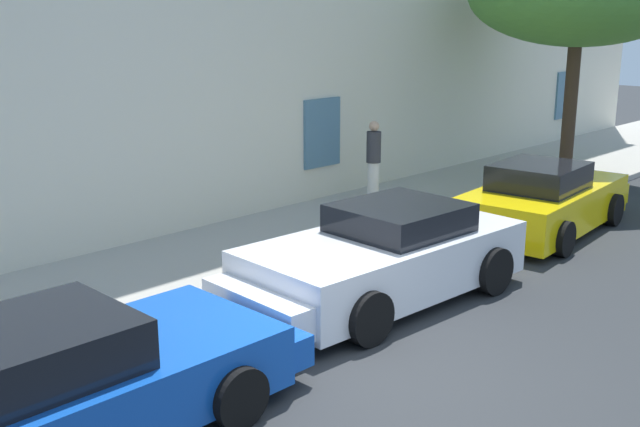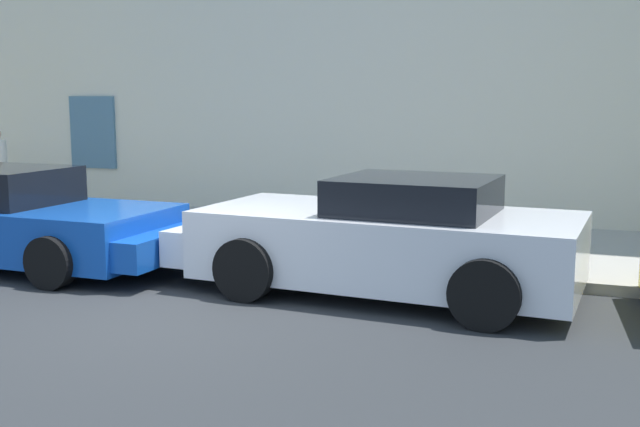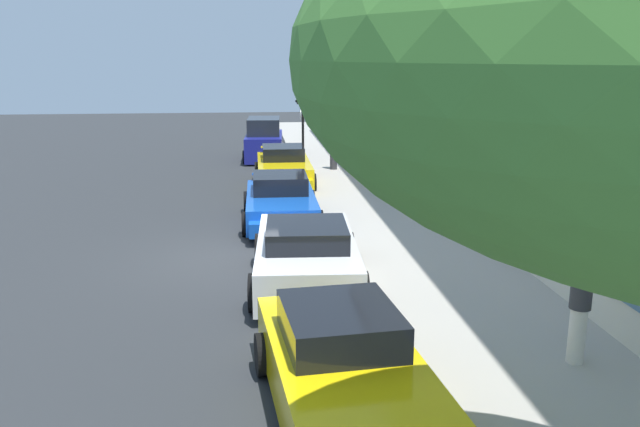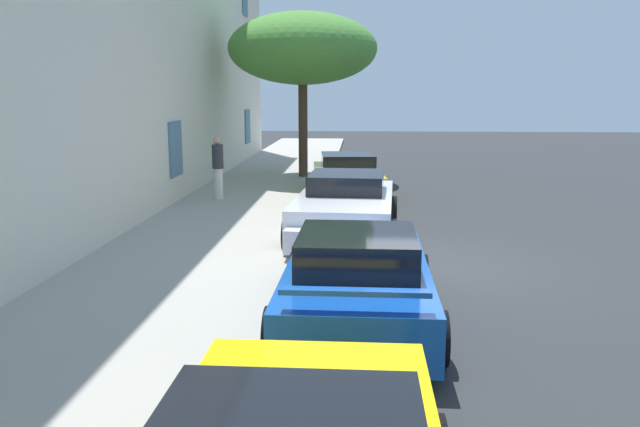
{
  "view_description": "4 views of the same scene",
  "coord_description": "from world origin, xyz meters",
  "px_view_note": "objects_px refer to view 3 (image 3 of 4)",
  "views": [
    {
      "loc": [
        -6.32,
        -5.04,
        4.09
      ],
      "look_at": [
        0.87,
        1.87,
        1.5
      ],
      "focal_mm": 42.77,
      "sensor_mm": 36.0,
      "label": 1
    },
    {
      "loc": [
        4.36,
        -6.75,
        2.28
      ],
      "look_at": [
        1.13,
        1.87,
        0.88
      ],
      "focal_mm": 42.24,
      "sensor_mm": 36.0,
      "label": 2
    },
    {
      "loc": [
        14.56,
        0.62,
        4.63
      ],
      "look_at": [
        -1.74,
        2.38,
        0.58
      ],
      "focal_mm": 35.94,
      "sensor_mm": 36.0,
      "label": 3
    },
    {
      "loc": [
        -11.51,
        1.4,
        3.15
      ],
      "look_at": [
        0.88,
        2.17,
        0.77
      ],
      "focal_mm": 35.86,
      "sensor_mm": 36.0,
      "label": 4
    }
  ],
  "objects_px": {
    "sportscar_tail_end": "(348,379)",
    "traffic_light": "(301,111)",
    "sportscar_red_lead": "(284,170)",
    "sportscar_white_middle": "(306,253)",
    "pedestrian_strolling": "(376,166)",
    "hatchback_parked": "(264,141)",
    "pedestrian_bystander": "(334,148)",
    "sportscar_yellow_flank": "(281,204)",
    "pedestrian_admiring": "(580,305)"
  },
  "relations": [
    {
      "from": "sportscar_white_middle",
      "to": "traffic_light",
      "type": "bearing_deg",
      "value": 175.9
    },
    {
      "from": "sportscar_yellow_flank",
      "to": "pedestrian_bystander",
      "type": "distance_m",
      "value": 8.36
    },
    {
      "from": "sportscar_red_lead",
      "to": "sportscar_white_middle",
      "type": "bearing_deg",
      "value": -0.39
    },
    {
      "from": "hatchback_parked",
      "to": "pedestrian_bystander",
      "type": "bearing_deg",
      "value": 36.41
    },
    {
      "from": "sportscar_yellow_flank",
      "to": "pedestrian_strolling",
      "type": "bearing_deg",
      "value": 137.86
    },
    {
      "from": "hatchback_parked",
      "to": "traffic_light",
      "type": "relative_size",
      "value": 1.16
    },
    {
      "from": "sportscar_tail_end",
      "to": "sportscar_red_lead",
      "type": "bearing_deg",
      "value": -179.95
    },
    {
      "from": "sportscar_tail_end",
      "to": "pedestrian_strolling",
      "type": "bearing_deg",
      "value": 167.5
    },
    {
      "from": "traffic_light",
      "to": "pedestrian_admiring",
      "type": "xyz_separation_m",
      "value": [
        17.77,
        2.72,
        -1.38
      ]
    },
    {
      "from": "sportscar_yellow_flank",
      "to": "pedestrian_admiring",
      "type": "relative_size",
      "value": 2.61
    },
    {
      "from": "hatchback_parked",
      "to": "pedestrian_bystander",
      "type": "height_order",
      "value": "hatchback_parked"
    },
    {
      "from": "sportscar_red_lead",
      "to": "hatchback_parked",
      "type": "bearing_deg",
      "value": -175.12
    },
    {
      "from": "sportscar_yellow_flank",
      "to": "sportscar_tail_end",
      "type": "relative_size",
      "value": 0.97
    },
    {
      "from": "hatchback_parked",
      "to": "pedestrian_admiring",
      "type": "height_order",
      "value": "pedestrian_admiring"
    },
    {
      "from": "sportscar_white_middle",
      "to": "pedestrian_admiring",
      "type": "relative_size",
      "value": 2.76
    },
    {
      "from": "pedestrian_strolling",
      "to": "pedestrian_bystander",
      "type": "distance_m",
      "value": 4.23
    },
    {
      "from": "pedestrian_strolling",
      "to": "sportscar_tail_end",
      "type": "bearing_deg",
      "value": -12.5
    },
    {
      "from": "sportscar_red_lead",
      "to": "pedestrian_bystander",
      "type": "distance_m",
      "value": 3.55
    },
    {
      "from": "pedestrian_bystander",
      "to": "sportscar_yellow_flank",
      "type": "bearing_deg",
      "value": -17.58
    },
    {
      "from": "pedestrian_strolling",
      "to": "pedestrian_bystander",
      "type": "bearing_deg",
      "value": -166.96
    },
    {
      "from": "sportscar_tail_end",
      "to": "hatchback_parked",
      "type": "distance_m",
      "value": 21.81
    },
    {
      "from": "sportscar_tail_end",
      "to": "pedestrian_admiring",
      "type": "relative_size",
      "value": 2.7
    },
    {
      "from": "sportscar_tail_end",
      "to": "pedestrian_admiring",
      "type": "xyz_separation_m",
      "value": [
        -0.99,
        3.6,
        0.46
      ]
    },
    {
      "from": "traffic_light",
      "to": "pedestrian_bystander",
      "type": "height_order",
      "value": "traffic_light"
    },
    {
      "from": "sportscar_white_middle",
      "to": "pedestrian_admiring",
      "type": "height_order",
      "value": "pedestrian_admiring"
    },
    {
      "from": "sportscar_white_middle",
      "to": "pedestrian_admiring",
      "type": "xyz_separation_m",
      "value": [
        4.33,
        3.68,
        0.43
      ]
    },
    {
      "from": "pedestrian_admiring",
      "to": "pedestrian_strolling",
      "type": "distance_m",
      "value": 13.03
    },
    {
      "from": "sportscar_white_middle",
      "to": "pedestrian_strolling",
      "type": "bearing_deg",
      "value": 159.86
    },
    {
      "from": "sportscar_red_lead",
      "to": "sportscar_yellow_flank",
      "type": "bearing_deg",
      "value": -3.96
    },
    {
      "from": "traffic_light",
      "to": "pedestrian_strolling",
      "type": "relative_size",
      "value": 2.12
    },
    {
      "from": "pedestrian_admiring",
      "to": "pedestrian_strolling",
      "type": "bearing_deg",
      "value": -177.81
    },
    {
      "from": "hatchback_parked",
      "to": "pedestrian_strolling",
      "type": "xyz_separation_m",
      "value": [
        7.8,
        3.67,
        0.09
      ]
    },
    {
      "from": "traffic_light",
      "to": "pedestrian_strolling",
      "type": "xyz_separation_m",
      "value": [
        4.76,
        2.22,
        -1.5
      ]
    },
    {
      "from": "sportscar_tail_end",
      "to": "traffic_light",
      "type": "relative_size",
      "value": 1.42
    },
    {
      "from": "sportscar_tail_end",
      "to": "hatchback_parked",
      "type": "height_order",
      "value": "hatchback_parked"
    },
    {
      "from": "sportscar_red_lead",
      "to": "pedestrian_admiring",
      "type": "distance_m",
      "value": 14.79
    },
    {
      "from": "pedestrian_admiring",
      "to": "pedestrian_bystander",
      "type": "relative_size",
      "value": 1.06
    },
    {
      "from": "sportscar_red_lead",
      "to": "hatchback_parked",
      "type": "xyz_separation_m",
      "value": [
        -6.48,
        -0.55,
        0.21
      ]
    },
    {
      "from": "hatchback_parked",
      "to": "pedestrian_strolling",
      "type": "relative_size",
      "value": 2.47
    },
    {
      "from": "traffic_light",
      "to": "pedestrian_strolling",
      "type": "height_order",
      "value": "traffic_light"
    },
    {
      "from": "sportscar_yellow_flank",
      "to": "pedestrian_strolling",
      "type": "distance_m",
      "value": 5.19
    },
    {
      "from": "sportscar_tail_end",
      "to": "pedestrian_admiring",
      "type": "bearing_deg",
      "value": 105.38
    },
    {
      "from": "sportscar_red_lead",
      "to": "sportscar_white_middle",
      "type": "xyz_separation_m",
      "value": [
        10.01,
        -0.07,
        0.0
      ]
    },
    {
      "from": "sportscar_yellow_flank",
      "to": "sportscar_white_middle",
      "type": "xyz_separation_m",
      "value": [
        4.85,
        0.29,
        0.04
      ]
    },
    {
      "from": "sportscar_red_lead",
      "to": "pedestrian_bystander",
      "type": "relative_size",
      "value": 2.78
    },
    {
      "from": "sportscar_yellow_flank",
      "to": "pedestrian_admiring",
      "type": "bearing_deg",
      "value": 23.41
    },
    {
      "from": "traffic_light",
      "to": "pedestrian_admiring",
      "type": "height_order",
      "value": "traffic_light"
    },
    {
      "from": "sportscar_red_lead",
      "to": "sportscar_tail_end",
      "type": "height_order",
      "value": "sportscar_red_lead"
    },
    {
      "from": "hatchback_parked",
      "to": "sportscar_tail_end",
      "type": "bearing_deg",
      "value": 1.49
    },
    {
      "from": "sportscar_red_lead",
      "to": "pedestrian_admiring",
      "type": "xyz_separation_m",
      "value": [
        14.34,
        3.61,
        0.43
      ]
    }
  ]
}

